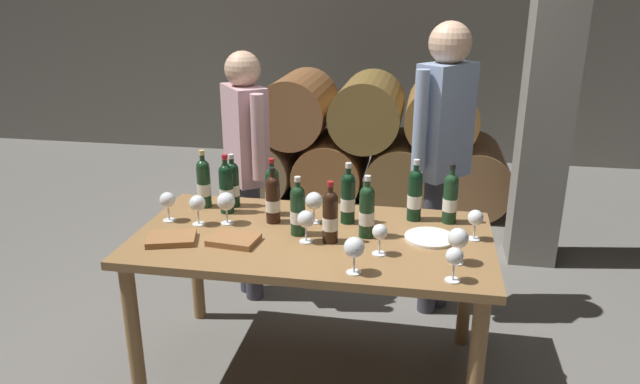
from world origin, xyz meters
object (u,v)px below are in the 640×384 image
Objects in this scene: wine_bottle_3 at (272,191)px; wine_glass_3 at (354,248)px; sommelier_presenting at (443,144)px; wine_bottle_7 at (273,199)px; wine_glass_6 at (197,204)px; wine_bottle_10 at (450,198)px; wine_glass_0 at (226,202)px; dining_table at (313,252)px; wine_bottle_0 at (233,184)px; wine_bottle_2 at (367,211)px; serving_plate at (430,238)px; wine_glass_2 at (314,201)px; wine_bottle_4 at (298,210)px; wine_glass_8 at (306,220)px; wine_glass_7 at (454,258)px; wine_bottle_8 at (204,183)px; wine_bottle_9 at (415,194)px; taster_seated_left at (246,156)px; wine_glass_4 at (458,239)px; wine_glass_5 at (475,219)px; wine_bottle_5 at (330,216)px; wine_glass_9 at (380,233)px; wine_glass_1 at (167,201)px; tasting_notebook at (171,239)px; wine_bottle_1 at (348,197)px; leather_ledger at (234,240)px.

wine_glass_3 is (0.50, -0.59, -0.02)m from wine_bottle_3.
sommelier_presenting reaches higher than wine_bottle_3.
wine_bottle_7 is 1.86× the size of wine_glass_6.
wine_bottle_10 is 1.12m from wine_glass_0.
dining_table is 0.63m from wine_bottle_0.
dining_table is at bearing -29.63° from wine_bottle_7.
wine_bottle_2 is 0.33m from serving_plate.
sommelier_presenting is at bearing 43.29° from wine_glass_2.
wine_bottle_3 is 0.30m from wine_bottle_4.
wine_glass_6 is at bearing 168.89° from wine_glass_8.
wine_bottle_2 reaches higher than dining_table.
wine_glass_7 is (0.65, -0.35, 0.20)m from dining_table.
wine_bottle_8 is at bearing 169.35° from serving_plate.
wine_bottle_9 is 1.10m from taster_seated_left.
wine_glass_3 is at bearing -109.37° from wine_bottle_9.
wine_bottle_2 reaches higher than wine_glass_6.
wine_glass_6 is 1.05× the size of wine_glass_7.
wine_glass_4 is at bearing -19.45° from wine_bottle_8.
wine_glass_5 and wine_glass_7 have the same top height.
sommelier_presenting reaches higher than wine_bottle_9.
wine_glass_4 is 1.27m from wine_glass_6.
wine_bottle_9 reaches higher than wine_glass_7.
wine_glass_0 is (-0.54, 0.13, -0.01)m from wine_bottle_5.
taster_seated_left is (-1.30, 0.63, 0.06)m from wine_glass_5.
wine_glass_9 is at bearing -29.57° from wine_bottle_0.
wine_bottle_3 is at bearing -149.02° from sommelier_presenting.
wine_glass_6 is (-0.51, 0.03, -0.02)m from wine_bottle_4.
wine_bottle_10 is 1.90× the size of wine_glass_3.
wine_bottle_5 is at bearing -7.47° from wine_glass_6.
wine_glass_1 is 0.99× the size of wine_glass_6.
wine_glass_5 is 0.95× the size of wine_glass_8.
wine_bottle_9 is at bearing 72.75° from wine_glass_9.
taster_seated_left is (-1.15, -0.03, -0.12)m from sommelier_presenting.
wine_bottle_8 is at bearing 64.56° from wine_glass_1.
taster_seated_left is at bearing 96.35° from wine_bottle_0.
wine_glass_4 is 0.74× the size of tasting_notebook.
wine_bottle_1 reaches higher than wine_bottle_7.
wine_bottle_4 is 0.64m from serving_plate.
wine_bottle_7 is 1.74× the size of wine_glass_0.
wine_glass_7 is at bearing -74.55° from wine_bottle_9.
serving_plate is (0.08, -0.24, -0.13)m from wine_bottle_9.
wine_glass_0 is at bearing -179.12° from wine_glass_5.
taster_seated_left reaches higher than wine_glass_0.
wine_glass_9 is at bearing 66.15° from wine_glass_3.
wine_bottle_7 is at bearing 21.07° from tasting_notebook.
wine_bottle_0 is 2.02× the size of wine_glass_9.
wine_bottle_0 is at bearing 114.57° from leather_ledger.
wine_bottle_0 is 0.25m from wine_bottle_3.
wine_glass_4 is (0.42, 0.17, 0.00)m from wine_glass_3.
wine_bottle_4 is 1.76× the size of wine_glass_0.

